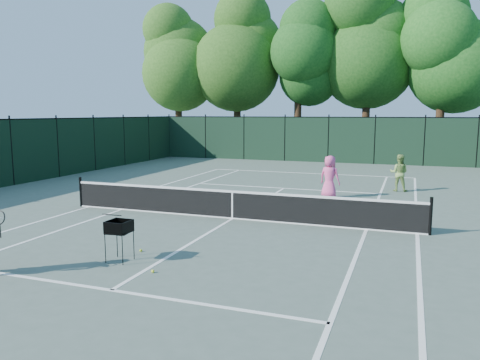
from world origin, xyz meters
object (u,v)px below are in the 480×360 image
(player_green, at_px, (399,173))
(ball_hopper, at_px, (119,227))
(loose_ball_midcourt, at_px, (141,250))
(player_pink, at_px, (330,177))
(loose_ball_near_cart, at_px, (153,271))

(player_green, bearing_deg, ball_hopper, 69.32)
(player_green, relative_size, ball_hopper, 1.68)
(ball_hopper, bearing_deg, loose_ball_midcourt, 77.08)
(player_pink, distance_m, player_green, 3.63)
(loose_ball_near_cart, bearing_deg, player_pink, 78.53)
(player_pink, bearing_deg, player_green, -117.74)
(loose_ball_near_cart, bearing_deg, ball_hopper, 158.10)
(player_pink, height_order, loose_ball_midcourt, player_pink)
(loose_ball_near_cart, relative_size, loose_ball_midcourt, 1.00)
(loose_ball_near_cart, bearing_deg, loose_ball_midcourt, 130.82)
(ball_hopper, height_order, loose_ball_near_cart, ball_hopper)
(player_pink, height_order, player_green, player_pink)
(player_green, distance_m, ball_hopper, 13.45)
(player_pink, distance_m, ball_hopper, 10.09)
(ball_hopper, bearing_deg, player_green, 57.12)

